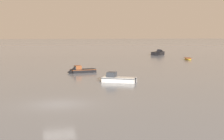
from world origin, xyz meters
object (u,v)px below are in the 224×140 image
Objects in this scene: rowboat_moored_0 at (188,59)px; motorboat_moored_2 at (159,53)px; motorboat_moored_0 at (113,80)px; motorboat_moored_1 at (79,71)px.

motorboat_moored_2 is (0.81, 18.93, 0.15)m from rowboat_moored_0.
motorboat_moored_0 is at bearing -22.64° from rowboat_moored_0.
motorboat_moored_1 reaches higher than rowboat_moored_0.
motorboat_moored_0 is 0.69× the size of motorboat_moored_2.
rowboat_moored_0 is at bearing -154.42° from motorboat_moored_1.
motorboat_moored_0 is 10.46m from motorboat_moored_1.
motorboat_moored_2 is at bearing -166.01° from rowboat_moored_0.
rowboat_moored_0 is 0.59× the size of motorboat_moored_2.
motorboat_moored_0 is 1.17× the size of rowboat_moored_0.
motorboat_moored_1 is at bearing -45.87° from motorboat_moored_0.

